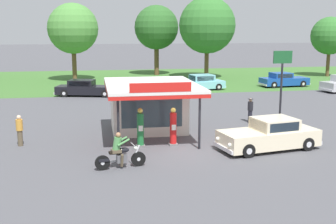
# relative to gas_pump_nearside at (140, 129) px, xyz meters

# --- Properties ---
(ground_plane) EXTENTS (300.00, 300.00, 0.00)m
(ground_plane) POSITION_rel_gas_pump_nearside_xyz_m (1.99, -0.85, -0.91)
(ground_plane) COLOR #4C4C51
(grass_verge_strip) EXTENTS (120.00, 24.00, 0.01)m
(grass_verge_strip) POSITION_rel_gas_pump_nearside_xyz_m (1.99, 29.15, -0.90)
(grass_verge_strip) COLOR #3D6B2D
(grass_verge_strip) RESTS_ON ground
(service_station_kiosk) EXTENTS (4.87, 6.63, 3.39)m
(service_station_kiosk) POSITION_rel_gas_pump_nearside_xyz_m (0.84, 3.09, 0.79)
(service_station_kiosk) COLOR silver
(service_station_kiosk) RESTS_ON ground
(gas_pump_nearside) EXTENTS (0.44, 0.44, 1.98)m
(gas_pump_nearside) POSITION_rel_gas_pump_nearside_xyz_m (0.00, 0.00, 0.00)
(gas_pump_nearside) COLOR slate
(gas_pump_nearside) RESTS_ON ground
(gas_pump_offside) EXTENTS (0.44, 0.44, 1.95)m
(gas_pump_offside) POSITION_rel_gas_pump_nearside_xyz_m (1.68, -0.00, -0.02)
(gas_pump_offside) COLOR slate
(gas_pump_offside) RESTS_ON ground
(motorcycle_with_rider) EXTENTS (2.20, 0.73, 1.58)m
(motorcycle_with_rider) POSITION_rel_gas_pump_nearside_xyz_m (-1.24, -3.20, -0.25)
(motorcycle_with_rider) COLOR black
(motorcycle_with_rider) RESTS_ON ground
(featured_classic_sedan) EXTENTS (5.31, 2.76, 1.55)m
(featured_classic_sedan) POSITION_rel_gas_pump_nearside_xyz_m (6.21, -1.53, -0.21)
(featured_classic_sedan) COLOR beige
(featured_classic_sedan) RESTS_ON ground
(parked_car_back_row_right) EXTENTS (5.12, 2.75, 1.49)m
(parked_car_back_row_right) POSITION_rel_gas_pump_nearside_xyz_m (7.96, 19.28, -0.23)
(parked_car_back_row_right) COLOR #7AC6D1
(parked_car_back_row_right) RESTS_ON ground
(parked_car_back_row_centre_left) EXTENTS (5.72, 3.06, 1.43)m
(parked_car_back_row_centre_left) POSITION_rel_gas_pump_nearside_xyz_m (-2.93, 17.39, -0.26)
(parked_car_back_row_centre_left) COLOR black
(parked_car_back_row_centre_left) RESTS_ON ground
(parked_car_back_row_far_left) EXTENTS (5.17, 2.34, 1.44)m
(parked_car_back_row_far_left) POSITION_rel_gas_pump_nearside_xyz_m (17.03, 20.23, -0.25)
(parked_car_back_row_far_left) COLOR #19479E
(parked_car_back_row_far_left) RESTS_ON ground
(bystander_leaning_by_kiosk) EXTENTS (0.34, 0.34, 1.59)m
(bystander_leaning_by_kiosk) POSITION_rel_gas_pump_nearside_xyz_m (-6.00, 1.22, -0.07)
(bystander_leaning_by_kiosk) COLOR brown
(bystander_leaning_by_kiosk) RESTS_ON ground
(bystander_admiring_sedan) EXTENTS (0.34, 0.34, 1.54)m
(bystander_admiring_sedan) POSITION_rel_gas_pump_nearside_xyz_m (7.49, 4.49, -0.09)
(bystander_admiring_sedan) COLOR black
(bystander_admiring_sedan) RESTS_ON ground
(tree_oak_left) EXTENTS (4.62, 4.62, 7.32)m
(tree_oak_left) POSITION_rel_gas_pump_nearside_xyz_m (26.60, 28.27, 4.08)
(tree_oak_left) COLOR brown
(tree_oak_left) RESTS_ON ground
(tree_oak_right) EXTENTS (5.65, 5.65, 8.71)m
(tree_oak_right) POSITION_rel_gas_pump_nearside_xyz_m (-4.34, 29.00, 4.96)
(tree_oak_right) COLOR brown
(tree_oak_right) RESTS_ON ground
(tree_oak_far_right) EXTENTS (6.62, 6.62, 9.56)m
(tree_oak_far_right) POSITION_rel_gas_pump_nearside_xyz_m (11.04, 28.59, 5.22)
(tree_oak_far_right) COLOR brown
(tree_oak_far_right) RESTS_ON ground
(tree_oak_far_left) EXTENTS (5.57, 5.57, 8.81)m
(tree_oak_far_left) POSITION_rel_gas_pump_nearside_xyz_m (5.81, 33.64, 5.08)
(tree_oak_far_left) COLOR brown
(tree_oak_far_left) RESTS_ON ground
(roadside_pole_sign) EXTENTS (1.10, 0.12, 4.64)m
(roadside_pole_sign) POSITION_rel_gas_pump_nearside_xyz_m (8.27, 1.85, 2.27)
(roadside_pole_sign) COLOR black
(roadside_pole_sign) RESTS_ON ground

